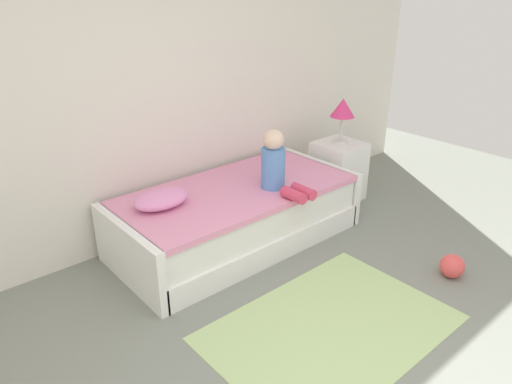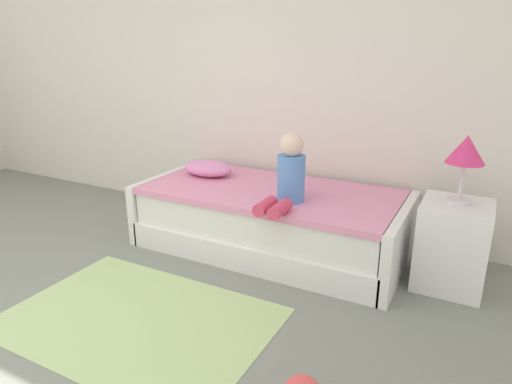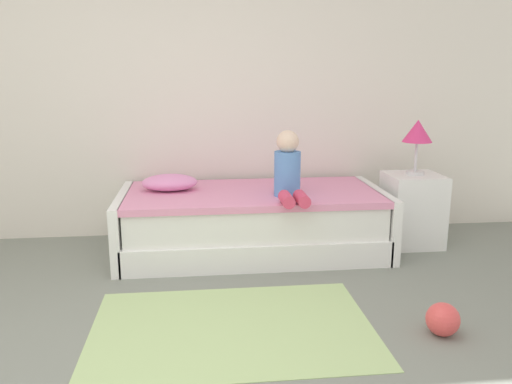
{
  "view_description": "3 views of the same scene",
  "coord_description": "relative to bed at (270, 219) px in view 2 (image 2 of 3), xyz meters",
  "views": [
    {
      "loc": [
        -1.59,
        -0.86,
        2.1
      ],
      "look_at": [
        0.67,
        1.75,
        0.55
      ],
      "focal_mm": 33.38,
      "sensor_mm": 36.0,
      "label": 1
    },
    {
      "loc": [
        2.14,
        -1.04,
        1.59
      ],
      "look_at": [
        0.67,
        1.75,
        0.55
      ],
      "focal_mm": 31.67,
      "sensor_mm": 36.0,
      "label": 2
    },
    {
      "loc": [
        0.24,
        -2.02,
        1.43
      ],
      "look_at": [
        0.67,
        1.75,
        0.55
      ],
      "focal_mm": 36.59,
      "sensor_mm": 36.0,
      "label": 3
    }
  ],
  "objects": [
    {
      "name": "wall_rear",
      "position": [
        -0.67,
        0.6,
        1.2
      ],
      "size": [
        7.2,
        0.1,
        2.9
      ],
      "primitive_type": "cube",
      "color": "silver",
      "rests_on": "ground"
    },
    {
      "name": "bed",
      "position": [
        0.0,
        0.0,
        0.0
      ],
      "size": [
        2.11,
        1.0,
        0.5
      ],
      "color": "white",
      "rests_on": "ground"
    },
    {
      "name": "nightstand",
      "position": [
        1.35,
        0.02,
        0.05
      ],
      "size": [
        0.44,
        0.44,
        0.6
      ],
      "primitive_type": "cube",
      "color": "white",
      "rests_on": "ground"
    },
    {
      "name": "table_lamp",
      "position": [
        1.35,
        0.02,
        0.69
      ],
      "size": [
        0.24,
        0.24,
        0.45
      ],
      "color": "silver",
      "rests_on": "nightstand"
    },
    {
      "name": "child_figure",
      "position": [
        0.25,
        -0.23,
        0.46
      ],
      "size": [
        0.2,
        0.51,
        0.5
      ],
      "color": "#598CD1",
      "rests_on": "bed"
    },
    {
      "name": "pillow",
      "position": [
        -0.65,
        0.1,
        0.32
      ],
      "size": [
        0.44,
        0.3,
        0.13
      ],
      "primitive_type": "ellipsoid",
      "color": "#EA8CC6",
      "rests_on": "bed"
    },
    {
      "name": "area_rug",
      "position": [
        -0.26,
        -1.3,
        -0.24
      ],
      "size": [
        1.6,
        1.1,
        0.01
      ],
      "primitive_type": "cube",
      "color": "#B2D189",
      "rests_on": "ground"
    }
  ]
}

